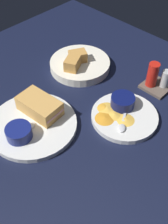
% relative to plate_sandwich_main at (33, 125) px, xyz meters
% --- Properties ---
extents(ground_plane, '(1.10, 1.10, 0.03)m').
position_rel_plate_sandwich_main_xyz_m(ground_plane, '(0.02, 0.13, -0.02)').
color(ground_plane, black).
extents(plate_sandwich_main, '(0.26, 0.26, 0.02)m').
position_rel_plate_sandwich_main_xyz_m(plate_sandwich_main, '(0.00, 0.00, 0.00)').
color(plate_sandwich_main, silver).
rests_on(plate_sandwich_main, ground_plane).
extents(sandwich_half_near, '(0.14, 0.09, 0.05)m').
position_rel_plate_sandwich_main_xyz_m(sandwich_half_near, '(-0.02, 0.05, 0.03)').
color(sandwich_half_near, tan).
rests_on(sandwich_half_near, plate_sandwich_main).
extents(ramekin_dark_sauce, '(0.07, 0.07, 0.03)m').
position_rel_plate_sandwich_main_xyz_m(ramekin_dark_sauce, '(0.01, -0.06, 0.03)').
color(ramekin_dark_sauce, navy).
rests_on(ramekin_dark_sauce, plate_sandwich_main).
extents(spoon_by_dark_ramekin, '(0.03, 0.10, 0.01)m').
position_rel_plate_sandwich_main_xyz_m(spoon_by_dark_ramekin, '(0.01, -0.00, 0.01)').
color(spoon_by_dark_ramekin, silver).
rests_on(spoon_by_dark_ramekin, plate_sandwich_main).
extents(plate_chips_companion, '(0.20, 0.20, 0.02)m').
position_rel_plate_sandwich_main_xyz_m(plate_chips_companion, '(0.17, 0.21, 0.00)').
color(plate_chips_companion, silver).
rests_on(plate_chips_companion, ground_plane).
extents(ramekin_light_gravy, '(0.07, 0.07, 0.04)m').
position_rel_plate_sandwich_main_xyz_m(ramekin_light_gravy, '(0.14, 0.24, 0.03)').
color(ramekin_light_gravy, '#0C144C').
rests_on(ramekin_light_gravy, plate_chips_companion).
extents(spoon_by_gravy_ramekin, '(0.06, 0.09, 0.01)m').
position_rel_plate_sandwich_main_xyz_m(spoon_by_gravy_ramekin, '(0.20, 0.18, 0.01)').
color(spoon_by_gravy_ramekin, silver).
rests_on(spoon_by_gravy_ramekin, plate_chips_companion).
extents(plantain_chip_scatter, '(0.14, 0.13, 0.01)m').
position_rel_plate_sandwich_main_xyz_m(plantain_chip_scatter, '(0.14, 0.19, 0.01)').
color(plantain_chip_scatter, gold).
rests_on(plantain_chip_scatter, plate_chips_companion).
extents(bread_basket_rear, '(0.22, 0.22, 0.07)m').
position_rel_plate_sandwich_main_xyz_m(bread_basket_rear, '(-0.10, 0.29, 0.01)').
color(bread_basket_rear, silver).
rests_on(bread_basket_rear, ground_plane).
extents(condiment_caddy, '(0.09, 0.09, 0.10)m').
position_rel_plate_sandwich_main_xyz_m(condiment_caddy, '(0.16, 0.40, 0.03)').
color(condiment_caddy, brown).
rests_on(condiment_caddy, ground_plane).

